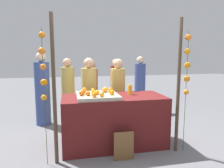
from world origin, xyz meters
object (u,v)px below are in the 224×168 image
Objects in this scene: orange_0 at (93,90)px; vendor_left at (89,98)px; orange_1 at (110,90)px; chalkboard_sign at (124,146)px; stall_counter at (114,121)px; vendor_right at (118,97)px; juice_bottle at (130,90)px.

orange_0 is 0.64m from vendor_left.
orange_1 is 0.19× the size of chalkboard_sign.
vendor_left reaches higher than stall_counter.
vendor_right reaches higher than stall_counter.
vendor_right is at bearing 70.91° from stall_counter.
orange_1 is 0.39m from juice_bottle.
orange_1 is 0.46× the size of juice_bottle.
orange_0 is 0.85× the size of orange_1.
orange_0 is 0.05× the size of vendor_right.
stall_counter is 1.17× the size of vendor_right.
vendor_right is (0.23, 1.32, 0.50)m from chalkboard_sign.
vendor_left is at bearing 106.98° from chalkboard_sign.
chalkboard_sign is 0.30× the size of vendor_right.
juice_bottle is 0.12× the size of vendor_left.
chalkboard_sign is (-0.30, -0.69, -0.77)m from juice_bottle.
orange_1 is at bearing -14.86° from orange_0.
vendor_left reaches higher than chalkboard_sign.
orange_1 is (-0.05, 0.05, 0.56)m from stall_counter.
orange_0 is at bearing 118.26° from chalkboard_sign.
vendor_left is 0.62m from vendor_right.
vendor_left reaches higher than orange_0.
stall_counter is at bearing -109.09° from vendor_right.
juice_bottle is (0.33, 0.11, 0.54)m from stall_counter.
stall_counter is 0.85m from vendor_left.
juice_bottle is at bearing 18.37° from stall_counter.
orange_1 is (0.30, -0.08, 0.01)m from orange_0.
orange_1 is at bearing 135.47° from stall_counter.
orange_1 is at bearing -64.54° from vendor_left.
vendor_left is (-0.40, 1.30, 0.51)m from chalkboard_sign.
orange_1 is 0.06× the size of vendor_right.
vendor_right is (0.31, 0.69, -0.29)m from orange_1.
orange_0 is 0.69m from juice_bottle.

